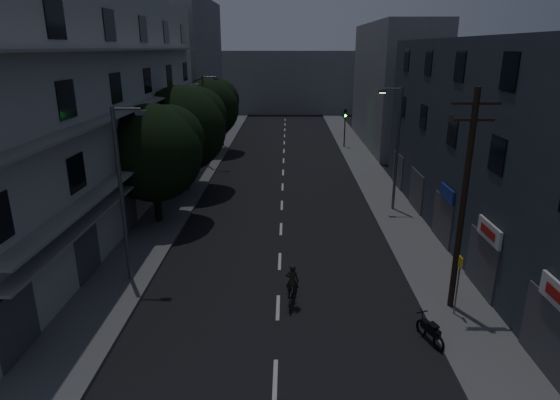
{
  "coord_description": "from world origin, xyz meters",
  "views": [
    {
      "loc": [
        0.37,
        -10.92,
        10.5
      ],
      "look_at": [
        0.0,
        12.0,
        3.0
      ],
      "focal_mm": 30.0,
      "sensor_mm": 36.0,
      "label": 1
    }
  ],
  "objects_px": {
    "cyclist": "(292,292)",
    "motorcycle": "(430,332)",
    "utility_pole": "(464,199)",
    "bus_stop_sign": "(459,275)"
  },
  "relations": [
    {
      "from": "utility_pole",
      "to": "cyclist",
      "type": "bearing_deg",
      "value": 178.96
    },
    {
      "from": "bus_stop_sign",
      "to": "cyclist",
      "type": "xyz_separation_m",
      "value": [
        -6.61,
        0.75,
        -1.24
      ]
    },
    {
      "from": "bus_stop_sign",
      "to": "motorcycle",
      "type": "xyz_separation_m",
      "value": [
        -1.49,
        -1.72,
        -1.46
      ]
    },
    {
      "from": "motorcycle",
      "to": "cyclist",
      "type": "height_order",
      "value": "cyclist"
    },
    {
      "from": "cyclist",
      "to": "motorcycle",
      "type": "bearing_deg",
      "value": -18.55
    },
    {
      "from": "utility_pole",
      "to": "motorcycle",
      "type": "height_order",
      "value": "utility_pole"
    },
    {
      "from": "utility_pole",
      "to": "cyclist",
      "type": "distance_m",
      "value": 7.89
    },
    {
      "from": "bus_stop_sign",
      "to": "motorcycle",
      "type": "bearing_deg",
      "value": -130.78
    },
    {
      "from": "utility_pole",
      "to": "bus_stop_sign",
      "type": "distance_m",
      "value": 3.04
    },
    {
      "from": "utility_pole",
      "to": "motorcycle",
      "type": "xyz_separation_m",
      "value": [
        -1.54,
        -2.35,
        -4.44
      ]
    }
  ]
}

